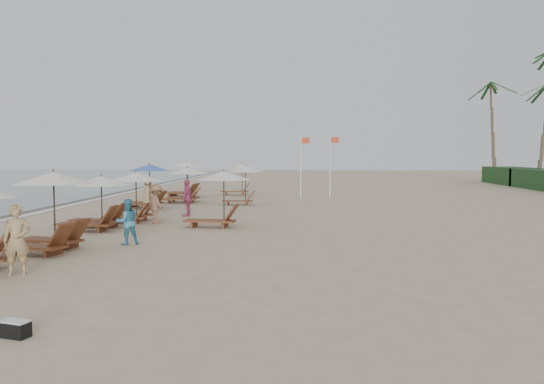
# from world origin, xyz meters

# --- Properties ---
(ground) EXTENTS (160.00, 160.00, 0.00)m
(ground) POSITION_xyz_m (0.00, 0.00, 0.00)
(ground) COLOR tan
(ground) RESTS_ON ground
(wet_sand_band) EXTENTS (3.20, 140.00, 0.01)m
(wet_sand_band) POSITION_xyz_m (-12.50, 10.00, 0.00)
(wet_sand_band) COLOR #6B5E4C
(wet_sand_band) RESTS_ON ground
(foam_line) EXTENTS (0.50, 140.00, 0.02)m
(foam_line) POSITION_xyz_m (-11.20, 10.00, 0.01)
(foam_line) COLOR white
(foam_line) RESTS_ON ground
(lounger_station_1) EXTENTS (2.75, 2.45, 2.39)m
(lounger_station_1) POSITION_xyz_m (-5.76, -1.07, 1.19)
(lounger_station_1) COLOR brown
(lounger_station_1) RESTS_ON ground
(lounger_station_2) EXTENTS (2.71, 2.18, 2.06)m
(lounger_station_2) POSITION_xyz_m (-6.16, 3.75, 0.95)
(lounger_station_2) COLOR brown
(lounger_station_2) RESTS_ON ground
(lounger_station_3) EXTENTS (2.57, 2.37, 2.11)m
(lounger_station_3) POSITION_xyz_m (-5.47, 6.24, 1.15)
(lounger_station_3) COLOR brown
(lounger_station_3) RESTS_ON ground
(lounger_station_4) EXTENTS (2.60, 2.31, 2.36)m
(lounger_station_4) POSITION_xyz_m (-6.56, 12.08, 1.13)
(lounger_station_4) COLOR brown
(lounger_station_4) RESTS_ON ground
(lounger_station_5) EXTENTS (2.69, 2.41, 2.09)m
(lounger_station_5) POSITION_xyz_m (-5.19, 15.46, 1.09)
(lounger_station_5) COLOR brown
(lounger_station_5) RESTS_ON ground
(lounger_station_6) EXTENTS (2.62, 2.26, 2.39)m
(lounger_station_6) POSITION_xyz_m (-6.21, 20.08, 1.18)
(lounger_station_6) COLOR brown
(lounger_station_6) RESTS_ON ground
(inland_station_0) EXTENTS (2.76, 2.24, 2.22)m
(inland_station_0) POSITION_xyz_m (-1.55, 4.78, 1.34)
(inland_station_0) COLOR brown
(inland_station_0) RESTS_ON ground
(inland_station_1) EXTENTS (2.50, 2.24, 2.22)m
(inland_station_1) POSITION_xyz_m (-1.56, 14.33, 1.49)
(inland_station_1) COLOR brown
(inland_station_1) RESTS_ON ground
(inland_station_2) EXTENTS (2.67, 2.24, 2.22)m
(inland_station_2) POSITION_xyz_m (-2.62, 21.72, 1.38)
(inland_station_2) COLOR brown
(inland_station_2) RESTS_ON ground
(beachgoer_near) EXTENTS (0.72, 0.59, 1.71)m
(beachgoer_near) POSITION_xyz_m (-5.02, -4.19, 0.85)
(beachgoer_near) COLOR #9F8256
(beachgoer_near) RESTS_ON ground
(beachgoer_mid_a) EXTENTS (0.91, 0.85, 1.48)m
(beachgoer_mid_a) POSITION_xyz_m (-3.79, 0.34, 0.74)
(beachgoer_mid_a) COLOR teal
(beachgoer_mid_a) RESTS_ON ground
(beachgoer_mid_b) EXTENTS (1.18, 1.19, 1.64)m
(beachgoer_mid_b) POSITION_xyz_m (-4.24, 5.59, 0.82)
(beachgoer_mid_b) COLOR brown
(beachgoer_mid_b) RESTS_ON ground
(beachgoer_far_a) EXTENTS (0.53, 1.06, 1.73)m
(beachgoer_far_a) POSITION_xyz_m (-3.51, 8.35, 0.86)
(beachgoer_far_a) COLOR #B3476D
(beachgoer_far_a) RESTS_ON ground
(beachgoer_far_b) EXTENTS (0.95, 0.95, 1.66)m
(beachgoer_far_b) POSITION_xyz_m (-6.45, 12.23, 0.83)
(beachgoer_far_b) COLOR tan
(beachgoer_far_b) RESTS_ON ground
(duffel_bag) EXTENTS (0.54, 0.37, 0.27)m
(duffel_bag) POSITION_xyz_m (-2.78, -8.55, 0.14)
(duffel_bag) COLOR black
(duffel_bag) RESTS_ON ground
(flag_pole_near) EXTENTS (0.59, 0.08, 4.17)m
(flag_pole_near) POSITION_xyz_m (1.78, 19.02, 2.32)
(flag_pole_near) COLOR silver
(flag_pole_near) RESTS_ON ground
(flag_pole_far) EXTENTS (0.60, 0.08, 4.22)m
(flag_pole_far) POSITION_xyz_m (3.73, 19.77, 2.35)
(flag_pole_far) COLOR silver
(flag_pole_far) RESTS_ON ground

